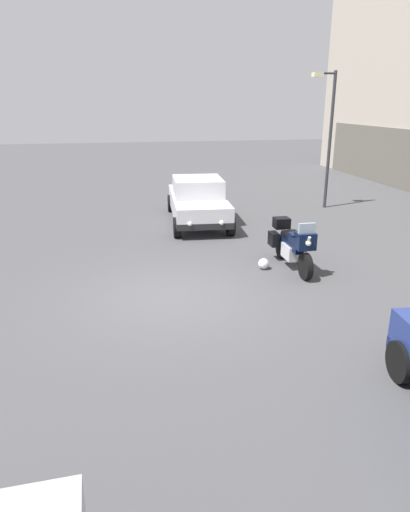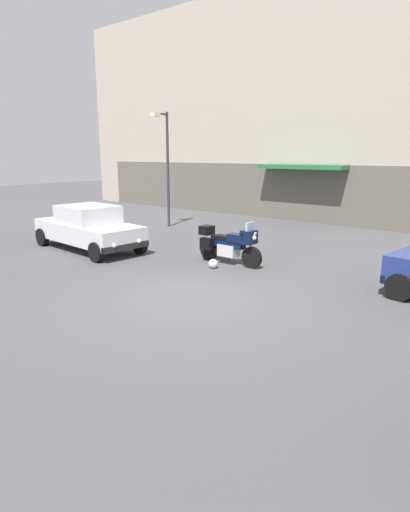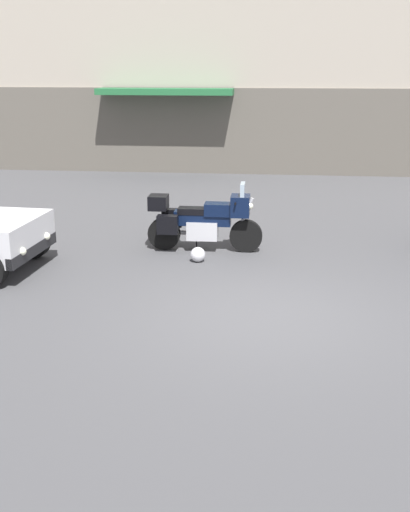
{
  "view_description": "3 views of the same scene",
  "coord_description": "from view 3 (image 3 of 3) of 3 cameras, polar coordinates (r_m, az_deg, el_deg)",
  "views": [
    {
      "loc": [
        9.15,
        -1.06,
        4.05
      ],
      "look_at": [
        -0.22,
        0.76,
        0.82
      ],
      "focal_mm": 32.25,
      "sensor_mm": 36.0,
      "label": 1
    },
    {
      "loc": [
        6.41,
        -7.09,
        3.29
      ],
      "look_at": [
        -0.21,
        0.81,
        0.85
      ],
      "focal_mm": 30.18,
      "sensor_mm": 36.0,
      "label": 2
    },
    {
      "loc": [
        0.03,
        -8.45,
        3.51
      ],
      "look_at": [
        -0.97,
        0.68,
        0.68
      ],
      "focal_mm": 43.47,
      "sensor_mm": 36.0,
      "label": 3
    }
  ],
  "objects": [
    {
      "name": "ground_plane",
      "position": [
        9.15,
        5.62,
        -5.51
      ],
      "size": [
        80.0,
        80.0,
        0.0
      ],
      "primitive_type": "plane",
      "color": "#424244"
    },
    {
      "name": "motorcycle",
      "position": [
        12.11,
        -0.24,
        3.35
      ],
      "size": [
        2.26,
        0.76,
        1.36
      ],
      "rotation": [
        0.0,
        0.0,
        0.0
      ],
      "color": "black",
      "rests_on": "ground"
    },
    {
      "name": "helmet",
      "position": [
        11.52,
        -0.67,
        0.14
      ],
      "size": [
        0.28,
        0.28,
        0.28
      ],
      "primitive_type": "sphere",
      "color": "silver",
      "rests_on": "ground"
    }
  ]
}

